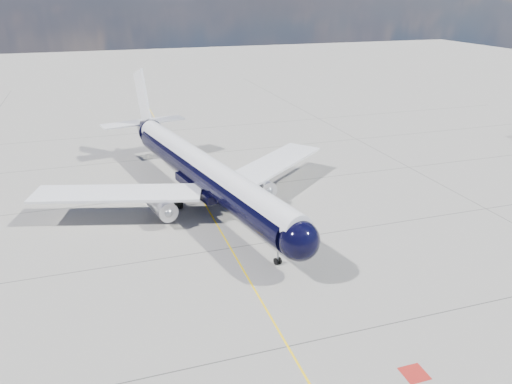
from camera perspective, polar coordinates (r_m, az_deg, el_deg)
ground at (r=66.04m, az=-7.54°, el=1.52°), size 320.00×320.00×0.00m
taxiway_centerline at (r=61.45m, az=-6.64°, el=-0.03°), size 0.16×160.00×0.01m
red_marking at (r=35.73m, az=17.65°, el=-19.16°), size 1.60×1.60×0.01m
main_airliner at (r=57.09m, az=-6.29°, el=2.57°), size 36.25×44.71×13.02m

